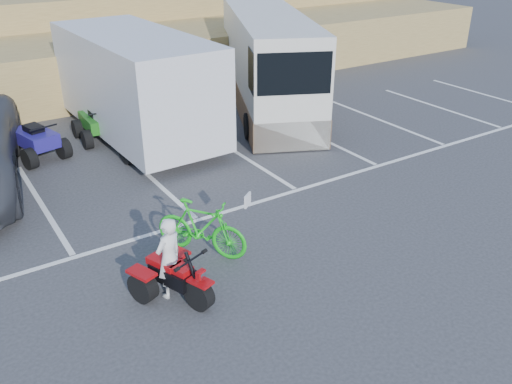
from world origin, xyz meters
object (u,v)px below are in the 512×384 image
red_trike_atv (178,297)px  quad_atv_blue (39,158)px  cargo_trailer (136,83)px  rider (169,258)px  quad_atv_green (100,140)px  rv_motorhome (268,68)px  green_dirt_bike (201,228)px

red_trike_atv → quad_atv_blue: 7.73m
red_trike_atv → cargo_trailer: bearing=51.9°
rider → quad_atv_green: 8.16m
rv_motorhome → quad_atv_blue: size_ratio=5.44×
red_trike_atv → cargo_trailer: 8.25m
cargo_trailer → rv_motorhome: size_ratio=0.75×
quad_atv_green → cargo_trailer: bearing=-20.0°
red_trike_atv → quad_atv_green: quad_atv_green is taller
rider → green_dirt_bike: bearing=-160.9°
rider → quad_atv_green: bearing=-120.0°
rider → green_dirt_bike: 1.39m
red_trike_atv → rv_motorhome: size_ratio=0.17×
rider → quad_atv_green: rider is taller
quad_atv_blue → quad_atv_green: bearing=-0.8°
cargo_trailer → quad_atv_green: bearing=156.5°
quad_atv_blue → red_trike_atv: bearing=-100.2°
rider → red_trike_atv: bearing=90.0°
quad_atv_blue → green_dirt_bike: bearing=-91.2°
rv_motorhome → rider: bearing=-108.1°
red_trike_atv → quad_atv_green: (1.30, 8.15, 0.00)m
quad_atv_green → green_dirt_bike: bearing=-90.7°
green_dirt_bike → rv_motorhome: bearing=12.8°
rider → quad_atv_green: (1.35, 8.01, -0.75)m
green_dirt_bike → rv_motorhome: (6.33, 7.13, 0.79)m
green_dirt_bike → quad_atv_blue: 6.90m
red_trike_atv → rv_motorhome: (7.34, 8.15, 1.36)m
green_dirt_bike → rv_motorhome: size_ratio=0.21×
red_trike_atv → green_dirt_bike: (1.01, 1.02, 0.57)m
rider → quad_atv_green: size_ratio=0.95×
rider → rv_motorhome: 10.91m
red_trike_atv → quad_atv_green: 8.26m
cargo_trailer → rv_motorhome: rv_motorhome is taller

